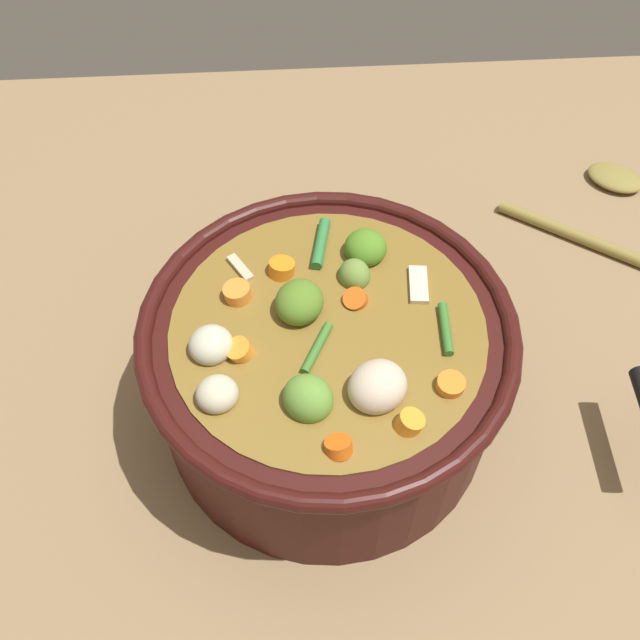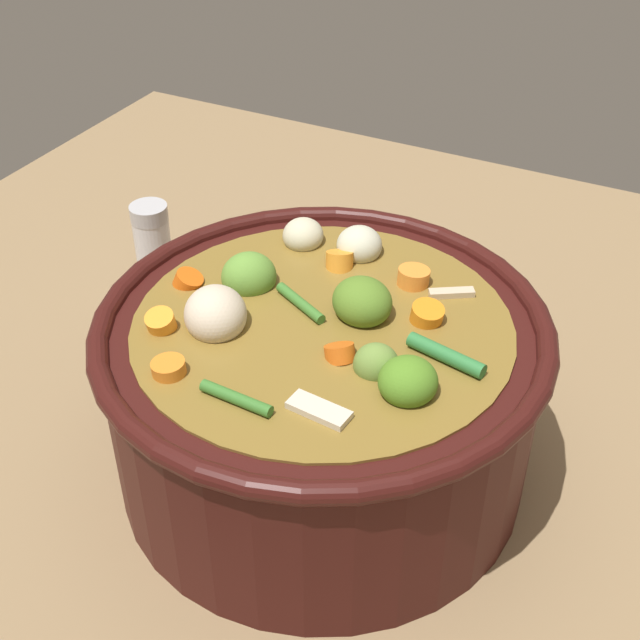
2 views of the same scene
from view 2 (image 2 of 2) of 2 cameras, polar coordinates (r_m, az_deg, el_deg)
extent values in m
plane|color=#8C704C|center=(0.67, 0.14, -9.48)|extent=(1.10, 1.10, 0.00)
cylinder|color=#38110F|center=(0.62, 0.15, -5.26)|extent=(0.30, 0.30, 0.13)
torus|color=#38110F|center=(0.58, 0.16, -0.41)|extent=(0.31, 0.31, 0.01)
cylinder|color=olive|center=(0.62, 0.15, -4.90)|extent=(0.26, 0.26, 0.13)
ellipsoid|color=olive|center=(0.54, 3.71, -2.94)|extent=(0.04, 0.03, 0.03)
ellipsoid|color=#528624|center=(0.52, 5.80, -4.04)|extent=(0.05, 0.05, 0.03)
ellipsoid|color=#649839|center=(0.62, -4.70, 2.87)|extent=(0.05, 0.05, 0.04)
ellipsoid|color=#567F27|center=(0.58, 2.79, 1.21)|extent=(0.05, 0.05, 0.03)
cylinder|color=orange|center=(0.55, -9.90, -3.29)|extent=(0.03, 0.03, 0.01)
cylinder|color=orange|center=(0.55, 1.32, -2.20)|extent=(0.03, 0.03, 0.02)
cylinder|color=orange|center=(0.58, -10.37, -0.32)|extent=(0.02, 0.03, 0.02)
cylinder|color=orange|center=(0.62, -8.67, 2.53)|extent=(0.03, 0.02, 0.02)
cylinder|color=orange|center=(0.62, 6.15, 2.61)|extent=(0.03, 0.03, 0.02)
cylinder|color=orange|center=(0.64, 1.29, 3.79)|extent=(0.03, 0.03, 0.02)
cylinder|color=orange|center=(0.58, 7.01, 0.18)|extent=(0.03, 0.03, 0.02)
ellipsoid|color=beige|center=(0.65, 2.60, 4.94)|extent=(0.05, 0.05, 0.03)
ellipsoid|color=beige|center=(0.66, -1.12, 5.59)|extent=(0.04, 0.04, 0.03)
ellipsoid|color=beige|center=(0.58, -6.89, 0.37)|extent=(0.06, 0.06, 0.04)
cylinder|color=#317C3D|center=(0.55, 8.41, -2.09)|extent=(0.05, 0.02, 0.01)
cylinder|color=#3E782D|center=(0.59, -1.30, 1.13)|extent=(0.05, 0.03, 0.01)
cylinder|color=#39772C|center=(0.52, -5.54, -5.14)|extent=(0.05, 0.01, 0.01)
cube|color=beige|center=(0.51, -0.07, -5.96)|extent=(0.04, 0.02, 0.01)
cube|color=beige|center=(0.61, 8.65, 1.76)|extent=(0.03, 0.02, 0.01)
cylinder|color=silver|center=(0.86, -10.87, 4.48)|extent=(0.04, 0.04, 0.07)
cylinder|color=#B7B7BC|center=(0.83, -11.20, 6.92)|extent=(0.04, 0.04, 0.02)
camera|label=1|loc=(0.71, -32.91, 42.08)|focal=40.24mm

